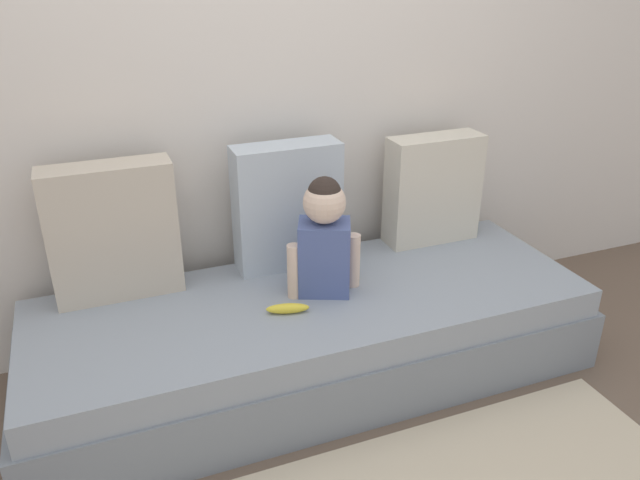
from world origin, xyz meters
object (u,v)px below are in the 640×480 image
(throw_pillow_center, at_px, (287,206))
(banana, at_px, (288,308))
(toddler, at_px, (324,236))
(couch, at_px, (314,336))
(throw_pillow_right, at_px, (433,189))
(throw_pillow_left, at_px, (113,232))

(throw_pillow_center, relative_size, banana, 3.28)
(throw_pillow_center, relative_size, toddler, 1.11)
(couch, distance_m, throw_pillow_center, 0.57)
(throw_pillow_center, height_order, throw_pillow_right, throw_pillow_center)
(throw_pillow_right, xyz_separation_m, toddler, (-0.67, -0.29, -0.01))
(throw_pillow_center, bearing_deg, banana, -109.36)
(throw_pillow_left, xyz_separation_m, throw_pillow_center, (0.73, 0.00, 0.00))
(couch, bearing_deg, banana, -148.80)
(throw_pillow_right, relative_size, banana, 3.04)
(couch, relative_size, toddler, 4.70)
(throw_pillow_right, bearing_deg, banana, -155.29)
(throw_pillow_left, xyz_separation_m, throw_pillow_right, (1.46, 0.00, -0.02))
(throw_pillow_center, bearing_deg, couch, -90.00)
(couch, height_order, toddler, toddler)
(throw_pillow_left, height_order, throw_pillow_right, throw_pillow_left)
(throw_pillow_right, height_order, banana, throw_pillow_right)
(couch, distance_m, banana, 0.27)
(throw_pillow_right, bearing_deg, throw_pillow_left, 180.00)
(couch, bearing_deg, toddler, 24.31)
(toddler, height_order, banana, toddler)
(couch, xyz_separation_m, banana, (-0.14, -0.09, 0.22))
(throw_pillow_left, xyz_separation_m, banana, (0.59, -0.40, -0.26))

